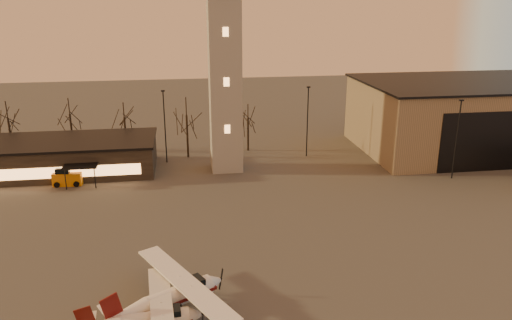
{
  "coord_description": "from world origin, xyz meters",
  "views": [
    {
      "loc": [
        -5.58,
        -33.26,
        21.82
      ],
      "look_at": [
        1.42,
        13.0,
        6.62
      ],
      "focal_mm": 35.0,
      "sensor_mm": 36.0,
      "label": 1
    }
  ],
  "objects_px": {
    "hangar": "(464,116)",
    "terminal": "(57,156)",
    "control_tower": "(224,45)",
    "service_cart": "(68,178)",
    "cessna_rear": "(181,297)"
  },
  "relations": [
    {
      "from": "hangar",
      "to": "terminal",
      "type": "xyz_separation_m",
      "value": [
        -57.99,
        -2.0,
        -3.0
      ]
    },
    {
      "from": "control_tower",
      "to": "service_cart",
      "type": "xyz_separation_m",
      "value": [
        -19.87,
        -3.0,
        -15.49
      ]
    },
    {
      "from": "terminal",
      "to": "hangar",
      "type": "bearing_deg",
      "value": 1.97
    },
    {
      "from": "control_tower",
      "to": "service_cart",
      "type": "bearing_deg",
      "value": -171.43
    },
    {
      "from": "hangar",
      "to": "cessna_rear",
      "type": "relative_size",
      "value": 2.63
    },
    {
      "from": "control_tower",
      "to": "service_cart",
      "type": "relative_size",
      "value": 9.28
    },
    {
      "from": "control_tower",
      "to": "hangar",
      "type": "xyz_separation_m",
      "value": [
        36.0,
        3.98,
        -11.17
      ]
    },
    {
      "from": "control_tower",
      "to": "terminal",
      "type": "relative_size",
      "value": 1.28
    },
    {
      "from": "hangar",
      "to": "cessna_rear",
      "type": "distance_m",
      "value": 55.38
    },
    {
      "from": "control_tower",
      "to": "terminal",
      "type": "distance_m",
      "value": 26.24
    },
    {
      "from": "control_tower",
      "to": "hangar",
      "type": "bearing_deg",
      "value": 6.31
    },
    {
      "from": "service_cart",
      "to": "hangar",
      "type": "bearing_deg",
      "value": 9.52
    },
    {
      "from": "cessna_rear",
      "to": "service_cart",
      "type": "distance_m",
      "value": 31.58
    },
    {
      "from": "hangar",
      "to": "service_cart",
      "type": "height_order",
      "value": "hangar"
    },
    {
      "from": "hangar",
      "to": "terminal",
      "type": "distance_m",
      "value": 58.11
    }
  ]
}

